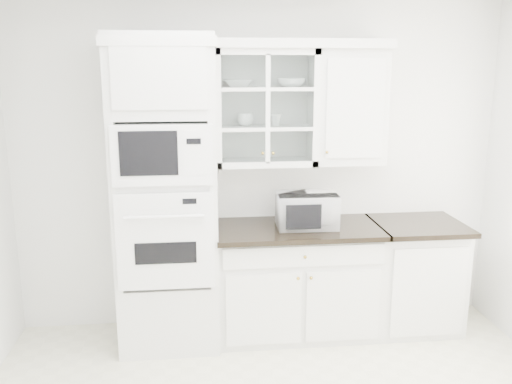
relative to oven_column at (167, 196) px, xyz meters
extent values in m
cube|color=white|center=(0.75, 0.32, 0.15)|extent=(4.00, 0.02, 2.70)
cube|color=silver|center=(0.00, 0.01, 0.00)|extent=(0.76, 0.65, 2.40)
cube|color=white|center=(0.00, -0.33, -0.26)|extent=(0.70, 0.03, 0.72)
cube|color=black|center=(0.00, -0.35, -0.34)|extent=(0.44, 0.01, 0.16)
cube|color=white|center=(0.00, -0.33, 0.37)|extent=(0.70, 0.03, 0.43)
cube|color=black|center=(-0.09, -0.35, 0.39)|extent=(0.40, 0.01, 0.31)
cube|color=silver|center=(1.03, 0.03, -0.76)|extent=(1.30, 0.60, 0.88)
cube|color=black|center=(1.03, 0.00, -0.30)|extent=(1.32, 0.67, 0.04)
cube|color=silver|center=(2.03, 0.03, -0.76)|extent=(0.70, 0.60, 0.88)
cube|color=black|center=(2.03, 0.00, -0.30)|extent=(0.72, 0.67, 0.04)
cube|color=silver|center=(0.78, 0.17, 0.65)|extent=(0.80, 0.33, 0.90)
cube|color=silver|center=(0.78, 0.17, 0.50)|extent=(0.74, 0.29, 0.02)
cube|color=silver|center=(0.78, 0.17, 0.80)|extent=(0.74, 0.29, 0.02)
cube|color=silver|center=(1.46, 0.17, 0.65)|extent=(0.55, 0.33, 0.90)
cube|color=white|center=(0.68, 0.14, 1.14)|extent=(2.14, 0.38, 0.07)
imported|color=white|center=(1.10, 0.01, -0.14)|extent=(0.48, 0.41, 0.27)
imported|color=white|center=(0.57, 0.18, 0.84)|extent=(0.26, 0.26, 0.06)
imported|color=white|center=(0.98, 0.17, 0.84)|extent=(0.26, 0.26, 0.07)
imported|color=white|center=(0.62, 0.17, 0.56)|extent=(0.13, 0.13, 0.10)
imported|color=white|center=(0.86, 0.17, 0.56)|extent=(0.11, 0.11, 0.09)
camera|label=1|loc=(0.25, -4.08, 0.97)|focal=38.00mm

